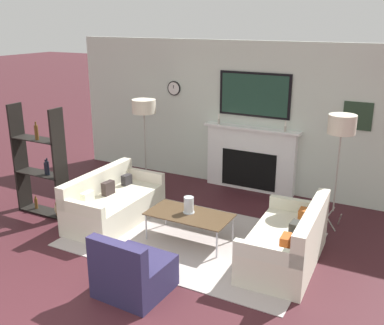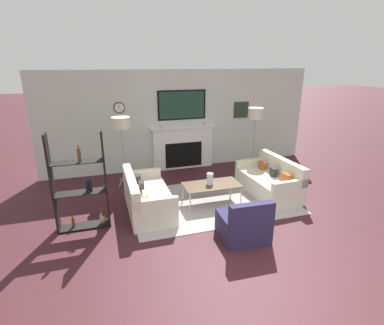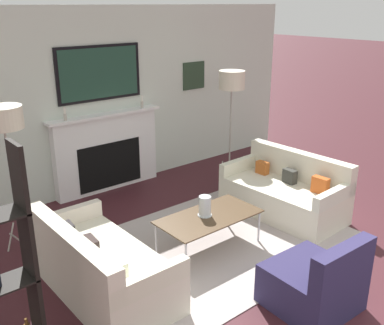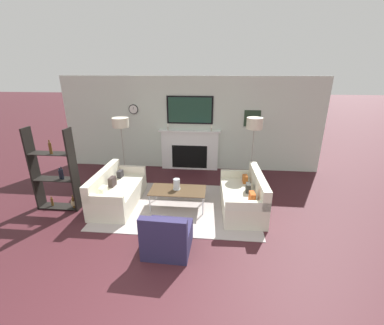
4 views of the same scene
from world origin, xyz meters
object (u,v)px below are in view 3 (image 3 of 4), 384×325
object	(u,v)px
floor_lamp_right	(232,82)
coffee_table	(209,218)
couch_right	(285,193)
armchair	(315,284)
floor_lamp_left	(3,120)
couch_left	(100,268)
hurricane_candle	(205,207)

from	to	relation	value
floor_lamp_right	coffee_table	bearing A→B (deg)	-140.27
coffee_table	floor_lamp_right	distance (m)	2.54
couch_right	armchair	xyz separation A→B (m)	(-1.39, -1.49, -0.03)
couch_right	floor_lamp_left	world-z (taller)	floor_lamp_left
couch_left	armchair	xyz separation A→B (m)	(1.43, -1.49, -0.02)
armchair	hurricane_candle	bearing A→B (deg)	92.60
couch_left	armchair	distance (m)	2.06
couch_right	armchair	bearing A→B (deg)	-132.97
couch_right	hurricane_candle	size ratio (longest dim) A/B	6.95
couch_left	floor_lamp_left	size ratio (longest dim) A/B	0.99
armchair	coffee_table	size ratio (longest dim) A/B	0.65
couch_left	coffee_table	xyz separation A→B (m)	(1.39, -0.04, 0.12)
hurricane_candle	floor_lamp_right	world-z (taller)	floor_lamp_right
couch_left	floor_lamp_right	distance (m)	3.65
couch_right	coffee_table	bearing A→B (deg)	-178.27
floor_lamp_left	floor_lamp_right	xyz separation A→B (m)	(3.41, 0.00, 0.04)
floor_lamp_left	floor_lamp_right	bearing A→B (deg)	0.00
coffee_table	floor_lamp_right	xyz separation A→B (m)	(1.72, 1.43, 1.20)
couch_right	floor_lamp_left	bearing A→B (deg)	156.01
armchair	hurricane_candle	size ratio (longest dim) A/B	3.27
hurricane_candle	armchair	bearing A→B (deg)	-87.40
couch_right	hurricane_candle	world-z (taller)	couch_right
couch_right	hurricane_candle	bearing A→B (deg)	-179.89
couch_left	floor_lamp_right	world-z (taller)	floor_lamp_right
armchair	hurricane_candle	world-z (taller)	armchair
coffee_table	floor_lamp_left	bearing A→B (deg)	139.79
hurricane_candle	floor_lamp_left	world-z (taller)	floor_lamp_left
floor_lamp_right	armchair	bearing A→B (deg)	-120.33
coffee_table	couch_right	bearing A→B (deg)	1.73
armchair	couch_left	bearing A→B (deg)	133.85
couch_left	couch_right	distance (m)	2.81
hurricane_candle	floor_lamp_left	distance (m)	2.39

